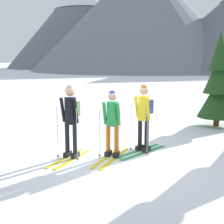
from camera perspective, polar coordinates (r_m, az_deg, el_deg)
ground_plane at (r=7.97m, az=-1.51°, el=-7.92°), size 400.00×400.00×0.00m
skier_in_black at (r=7.58m, az=-7.59°, el=-0.85°), size 0.73×1.65×1.82m
skier_in_green at (r=7.60m, az=0.04°, el=-1.74°), size 0.73×1.82×1.68m
skier_in_yellow at (r=8.09m, az=5.88°, el=-0.38°), size 1.28×1.63×1.78m
pine_tree_far at (r=11.79m, az=19.01°, el=4.97°), size 1.40×1.40×3.39m
mountain_ridge_distant at (r=75.42m, az=5.53°, el=16.77°), size 81.46×63.35×25.34m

